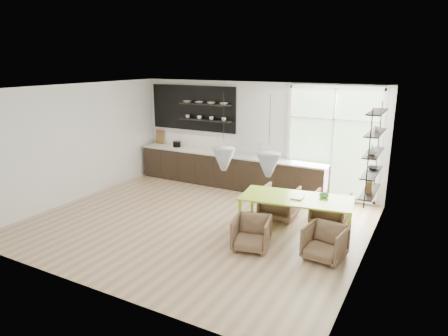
# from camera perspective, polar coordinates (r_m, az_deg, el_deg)

# --- Properties ---
(room) EXTENTS (7.02, 6.01, 2.91)m
(room) POSITION_cam_1_polar(r_m,az_deg,el_deg) (9.07, 2.73, 2.47)
(room) COLOR #D3AC86
(room) RESTS_ON ground
(kitchen_run) EXTENTS (5.54, 0.69, 2.75)m
(kitchen_run) POSITION_cam_1_polar(r_m,az_deg,el_deg) (11.21, 0.35, 0.44)
(kitchen_run) COLOR black
(kitchen_run) RESTS_ON ground
(right_shelving) EXTENTS (0.26, 1.22, 1.90)m
(right_shelving) POSITION_cam_1_polar(r_m,az_deg,el_deg) (8.32, 20.50, 1.69)
(right_shelving) COLOR black
(right_shelving) RESTS_ON ground
(dining_table) EXTENTS (2.31, 1.29, 0.80)m
(dining_table) POSITION_cam_1_polar(r_m,az_deg,el_deg) (8.13, 10.31, -4.54)
(dining_table) COLOR #9DCC27
(dining_table) RESTS_ON ground
(armchair_back_left) EXTENTS (0.79, 0.81, 0.73)m
(armchair_back_left) POSITION_cam_1_polar(r_m,az_deg,el_deg) (9.07, 7.91, -4.89)
(armchair_back_left) COLOR brown
(armchair_back_left) RESTS_ON ground
(armchair_back_right) EXTENTS (0.76, 0.78, 0.70)m
(armchair_back_right) POSITION_cam_1_polar(r_m,az_deg,el_deg) (8.98, 14.95, -5.58)
(armchair_back_right) COLOR brown
(armchair_back_right) RESTS_ON ground
(armchair_front_left) EXTENTS (0.80, 0.81, 0.62)m
(armchair_front_left) POSITION_cam_1_polar(r_m,az_deg,el_deg) (7.60, 3.96, -9.29)
(armchair_front_left) COLOR brown
(armchair_front_left) RESTS_ON ground
(armchair_front_right) EXTENTS (0.75, 0.77, 0.63)m
(armchair_front_right) POSITION_cam_1_polar(r_m,az_deg,el_deg) (7.43, 14.21, -10.30)
(armchair_front_right) COLOR brown
(armchair_front_right) RESTS_ON ground
(wire_stool) EXTENTS (0.31, 0.31, 0.40)m
(wire_stool) POSITION_cam_1_polar(r_m,az_deg,el_deg) (8.31, 3.69, -7.48)
(wire_stool) COLOR black
(wire_stool) RESTS_ON ground
(table_book) EXTENTS (0.25, 0.32, 0.03)m
(table_book) POSITION_cam_1_polar(r_m,az_deg,el_deg) (8.13, 9.68, -4.00)
(table_book) COLOR white
(table_book) RESTS_ON dining_table
(table_bowl) EXTENTS (0.23, 0.23, 0.06)m
(table_bowl) POSITION_cam_1_polar(r_m,az_deg,el_deg) (8.24, 14.10, -3.87)
(table_bowl) COLOR #558755
(table_bowl) RESTS_ON dining_table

